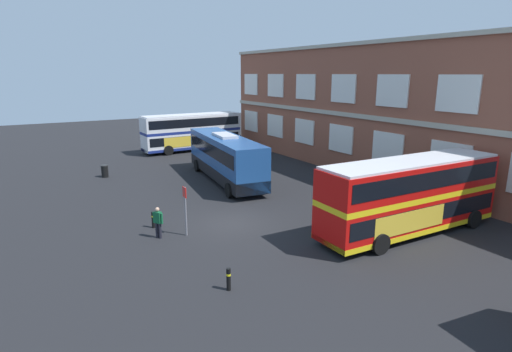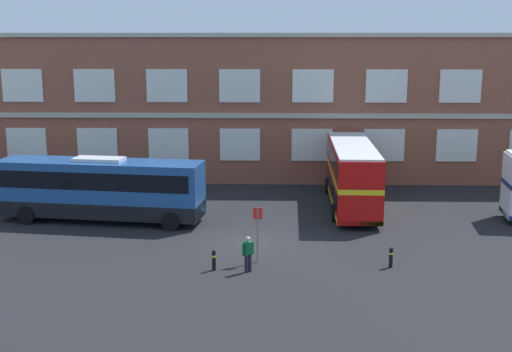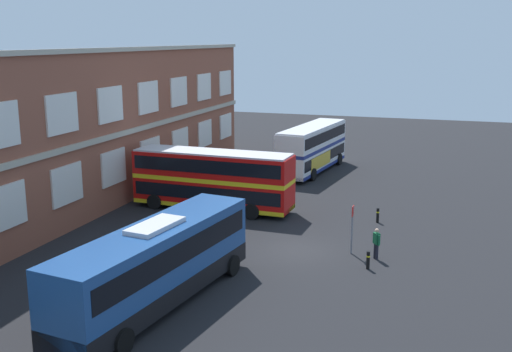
# 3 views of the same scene
# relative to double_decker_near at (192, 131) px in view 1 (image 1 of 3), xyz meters

# --- Properties ---
(ground_plane) EXTENTS (120.00, 120.00, 0.00)m
(ground_plane) POSITION_rel_double_decker_near_xyz_m (22.88, -4.72, -2.15)
(ground_plane) COLOR black
(brick_terminal_building) EXTENTS (52.22, 8.19, 10.93)m
(brick_terminal_building) POSITION_rel_double_decker_near_xyz_m (24.27, 11.26, 3.17)
(brick_terminal_building) COLOR brown
(brick_terminal_building) RESTS_ON ground
(double_decker_near) EXTENTS (3.13, 11.08, 4.07)m
(double_decker_near) POSITION_rel_double_decker_near_xyz_m (0.00, 0.00, 0.00)
(double_decker_near) COLOR silver
(double_decker_near) RESTS_ON ground
(double_decker_middle) EXTENTS (3.09, 11.07, 4.07)m
(double_decker_middle) POSITION_rel_double_decker_near_xyz_m (29.05, 0.88, 0.00)
(double_decker_middle) COLOR red
(double_decker_middle) RESTS_ON ground
(touring_coach) EXTENTS (12.23, 4.14, 3.80)m
(touring_coach) POSITION_rel_double_decker_near_xyz_m (13.97, -2.72, -0.24)
(touring_coach) COLOR navy
(touring_coach) RESTS_ON ground
(waiting_passenger) EXTENTS (0.58, 0.45, 1.70)m
(waiting_passenger) POSITION_rel_double_decker_near_xyz_m (22.90, -11.05, -1.22)
(waiting_passenger) COLOR black
(waiting_passenger) RESTS_ON ground
(bus_stand_flag) EXTENTS (0.44, 0.10, 2.70)m
(bus_stand_flag) POSITION_rel_double_decker_near_xyz_m (23.31, -9.66, -0.51)
(bus_stand_flag) COLOR slate
(bus_stand_flag) RESTS_ON ground
(station_litter_bin) EXTENTS (0.60, 0.60, 1.03)m
(station_litter_bin) POSITION_rel_double_decker_near_xyz_m (7.84, -10.96, -1.63)
(station_litter_bin) COLOR black
(station_litter_bin) RESTS_ON ground
(safety_bollard_west) EXTENTS (0.19, 0.19, 0.95)m
(safety_bollard_west) POSITION_rel_double_decker_near_xyz_m (21.31, -10.86, -1.66)
(safety_bollard_west) COLOR black
(safety_bollard_west) RESTS_ON ground
(safety_bollard_east) EXTENTS (0.19, 0.19, 0.95)m
(safety_bollard_east) POSITION_rel_double_decker_near_xyz_m (29.58, -10.27, -1.66)
(safety_bollard_east) COLOR black
(safety_bollard_east) RESTS_ON ground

